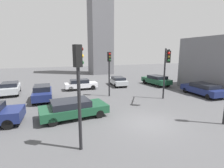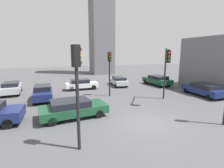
{
  "view_description": "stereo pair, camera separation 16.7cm",
  "coord_description": "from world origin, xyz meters",
  "px_view_note": "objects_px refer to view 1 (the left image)",
  "views": [
    {
      "loc": [
        -6.18,
        -9.12,
        4.74
      ],
      "look_at": [
        -0.86,
        4.5,
        1.97
      ],
      "focal_mm": 27.01,
      "sensor_mm": 36.0,
      "label": 1
    },
    {
      "loc": [
        -6.03,
        -9.18,
        4.74
      ],
      "look_at": [
        -0.86,
        4.5,
        1.97
      ],
      "focal_mm": 27.01,
      "sensor_mm": 36.0,
      "label": 2
    }
  ],
  "objects_px": {
    "car_4": "(42,93)",
    "car_5": "(81,84)",
    "car_1": "(73,108)",
    "traffic_light_3": "(166,64)",
    "car_2": "(10,88)",
    "car_3": "(203,89)",
    "car_0": "(156,80)",
    "car_6": "(118,81)",
    "traffic_light_0": "(79,79)",
    "traffic_light_1": "(109,66)"
  },
  "relations": [
    {
      "from": "car_0",
      "to": "car_6",
      "type": "distance_m",
      "value": 5.63
    },
    {
      "from": "car_0",
      "to": "car_2",
      "type": "relative_size",
      "value": 1.15
    },
    {
      "from": "car_3",
      "to": "car_5",
      "type": "height_order",
      "value": "car_3"
    },
    {
      "from": "car_5",
      "to": "traffic_light_1",
      "type": "bearing_deg",
      "value": -61.66
    },
    {
      "from": "car_3",
      "to": "car_4",
      "type": "relative_size",
      "value": 1.17
    },
    {
      "from": "traffic_light_0",
      "to": "car_0",
      "type": "height_order",
      "value": "traffic_light_0"
    },
    {
      "from": "traffic_light_1",
      "to": "car_6",
      "type": "relative_size",
      "value": 1.12
    },
    {
      "from": "car_2",
      "to": "car_4",
      "type": "height_order",
      "value": "car_4"
    },
    {
      "from": "traffic_light_3",
      "to": "car_6",
      "type": "bearing_deg",
      "value": -140.94
    },
    {
      "from": "traffic_light_3",
      "to": "car_4",
      "type": "xyz_separation_m",
      "value": [
        -10.85,
        5.1,
        -2.88
      ]
    },
    {
      "from": "car_0",
      "to": "car_3",
      "type": "xyz_separation_m",
      "value": [
        1.3,
        -6.87,
        -0.05
      ]
    },
    {
      "from": "car_3",
      "to": "car_6",
      "type": "distance_m",
      "value": 10.85
    },
    {
      "from": "car_6",
      "to": "car_4",
      "type": "bearing_deg",
      "value": 118.34
    },
    {
      "from": "traffic_light_0",
      "to": "traffic_light_1",
      "type": "distance_m",
      "value": 10.37
    },
    {
      "from": "car_6",
      "to": "car_2",
      "type": "bearing_deg",
      "value": 97.04
    },
    {
      "from": "traffic_light_1",
      "to": "car_1",
      "type": "distance_m",
      "value": 7.13
    },
    {
      "from": "car_5",
      "to": "car_4",
      "type": "bearing_deg",
      "value": -140.66
    },
    {
      "from": "traffic_light_1",
      "to": "car_4",
      "type": "distance_m",
      "value": 7.31
    },
    {
      "from": "car_4",
      "to": "car_1",
      "type": "bearing_deg",
      "value": 21.88
    },
    {
      "from": "car_4",
      "to": "traffic_light_0",
      "type": "bearing_deg",
      "value": 11.72
    },
    {
      "from": "car_2",
      "to": "traffic_light_3",
      "type": "bearing_deg",
      "value": -125.21
    },
    {
      "from": "car_1",
      "to": "car_4",
      "type": "height_order",
      "value": "car_4"
    },
    {
      "from": "car_4",
      "to": "car_6",
      "type": "distance_m",
      "value": 10.83
    },
    {
      "from": "traffic_light_0",
      "to": "car_1",
      "type": "xyz_separation_m",
      "value": [
        0.28,
        4.38,
        -2.84
      ]
    },
    {
      "from": "car_0",
      "to": "traffic_light_0",
      "type": "bearing_deg",
      "value": 128.67
    },
    {
      "from": "traffic_light_1",
      "to": "car_0",
      "type": "height_order",
      "value": "traffic_light_1"
    },
    {
      "from": "car_0",
      "to": "car_6",
      "type": "relative_size",
      "value": 1.11
    },
    {
      "from": "traffic_light_3",
      "to": "car_2",
      "type": "height_order",
      "value": "traffic_light_3"
    },
    {
      "from": "car_0",
      "to": "car_3",
      "type": "relative_size",
      "value": 0.97
    },
    {
      "from": "traffic_light_3",
      "to": "car_4",
      "type": "height_order",
      "value": "traffic_light_3"
    },
    {
      "from": "car_0",
      "to": "car_1",
      "type": "height_order",
      "value": "car_0"
    },
    {
      "from": "traffic_light_0",
      "to": "traffic_light_3",
      "type": "height_order",
      "value": "traffic_light_3"
    },
    {
      "from": "traffic_light_0",
      "to": "car_3",
      "type": "xyz_separation_m",
      "value": [
        14.8,
        5.67,
        -2.83
      ]
    },
    {
      "from": "traffic_light_3",
      "to": "car_3",
      "type": "xyz_separation_m",
      "value": [
        5.83,
        0.69,
        -2.95
      ]
    },
    {
      "from": "car_0",
      "to": "car_5",
      "type": "relative_size",
      "value": 1.15
    },
    {
      "from": "car_2",
      "to": "car_5",
      "type": "height_order",
      "value": "car_2"
    },
    {
      "from": "car_3",
      "to": "car_5",
      "type": "distance_m",
      "value": 14.52
    },
    {
      "from": "car_3",
      "to": "car_6",
      "type": "xyz_separation_m",
      "value": [
        -6.68,
        8.55,
        -0.03
      ]
    },
    {
      "from": "traffic_light_0",
      "to": "car_3",
      "type": "height_order",
      "value": "traffic_light_0"
    },
    {
      "from": "car_5",
      "to": "car_2",
      "type": "bearing_deg",
      "value": 178.92
    },
    {
      "from": "car_3",
      "to": "car_5",
      "type": "relative_size",
      "value": 1.19
    },
    {
      "from": "car_2",
      "to": "car_6",
      "type": "xyz_separation_m",
      "value": [
        13.43,
        0.28,
        -0.07
      ]
    },
    {
      "from": "traffic_light_3",
      "to": "car_1",
      "type": "relative_size",
      "value": 1.03
    },
    {
      "from": "car_2",
      "to": "car_3",
      "type": "distance_m",
      "value": 21.74
    },
    {
      "from": "traffic_light_3",
      "to": "traffic_light_0",
      "type": "bearing_deg",
      "value": -27.1
    },
    {
      "from": "traffic_light_1",
      "to": "car_1",
      "type": "bearing_deg",
      "value": -44.15
    },
    {
      "from": "car_1",
      "to": "traffic_light_3",
      "type": "bearing_deg",
      "value": -0.92
    },
    {
      "from": "car_6",
      "to": "car_0",
      "type": "bearing_deg",
      "value": -101.59
    },
    {
      "from": "traffic_light_0",
      "to": "car_0",
      "type": "bearing_deg",
      "value": 24.33
    },
    {
      "from": "car_4",
      "to": "car_5",
      "type": "height_order",
      "value": "car_4"
    }
  ]
}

